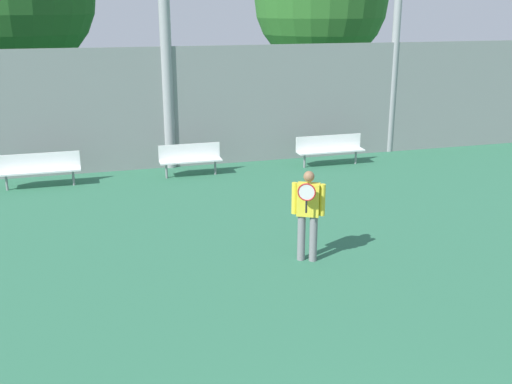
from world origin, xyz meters
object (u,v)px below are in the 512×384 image
bench_courtside_near (330,147)px  tree_green_tall (321,0)px  tennis_player (308,211)px  bench_courtside_far (39,167)px  bench_adjacent_court (190,157)px

bench_courtside_near → tree_green_tall: 9.67m
bench_courtside_near → tree_green_tall: tree_green_tall is taller
tennis_player → bench_courtside_near: bearing=91.8°
bench_courtside_near → bench_courtside_far: size_ratio=0.99×
tennis_player → bench_courtside_near: 6.89m
tennis_player → bench_courtside_far: tennis_player is taller
bench_adjacent_court → bench_courtside_far: bearing=180.0°
tennis_player → bench_courtside_far: bearing=155.9°
tennis_player → bench_adjacent_court: size_ratio=1.00×
tennis_player → bench_adjacent_court: bearing=127.1°
bench_courtside_near → bench_adjacent_court: (-4.02, -0.00, -0.00)m
bench_adjacent_court → tree_green_tall: bearing=49.8°
bench_courtside_far → bench_courtside_near: bearing=-0.0°
bench_courtside_near → bench_adjacent_court: size_ratio=1.19×
bench_courtside_far → tennis_player: bearing=-52.1°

